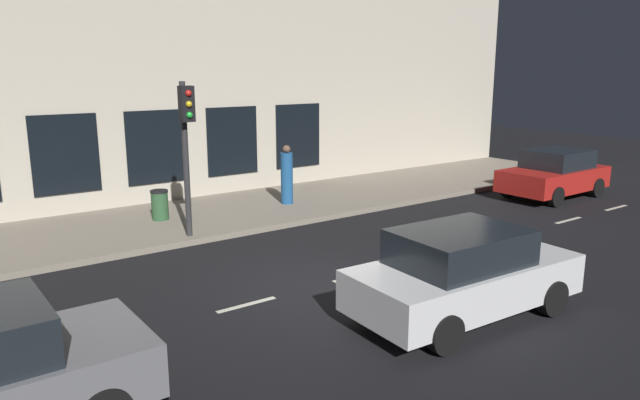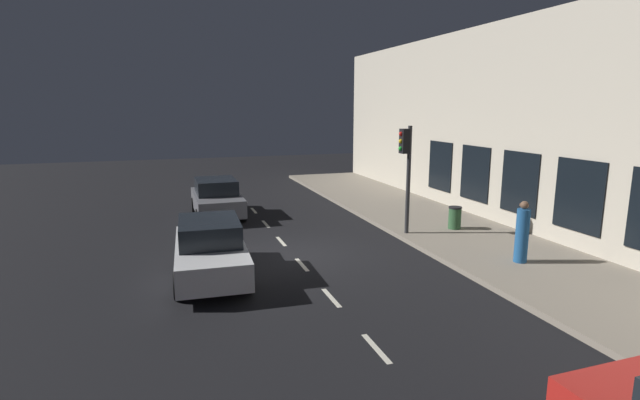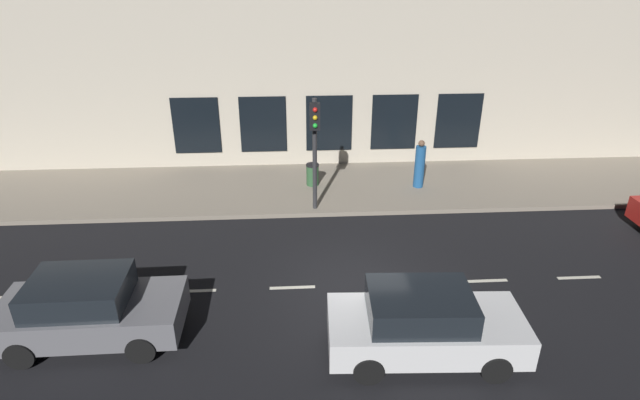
{
  "view_description": "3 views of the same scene",
  "coord_description": "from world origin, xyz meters",
  "views": [
    {
      "loc": [
        -8.96,
        6.43,
        4.25
      ],
      "look_at": [
        0.52,
        -0.44,
        1.61
      ],
      "focal_mm": 33.04,
      "sensor_mm": 36.0,
      "label": 1
    },
    {
      "loc": [
        -3.67,
        -13.91,
        4.6
      ],
      "look_at": [
        1.31,
        1.29,
        1.44
      ],
      "focal_mm": 26.77,
      "sensor_mm": 36.0,
      "label": 2
    },
    {
      "loc": [
        -11.3,
        1.54,
        7.95
      ],
      "look_at": [
        2.66,
        0.71,
        1.27
      ],
      "focal_mm": 28.94,
      "sensor_mm": 36.0,
      "label": 3
    }
  ],
  "objects": [
    {
      "name": "traffic_light",
      "position": [
        4.28,
        0.78,
        2.73
      ],
      "size": [
        0.49,
        0.32,
        3.78
      ],
      "color": "#2D2D30",
      "rests_on": "sidewalk"
    },
    {
      "name": "lane_centre_line",
      "position": [
        0.0,
        -1.0,
        0.0
      ],
      "size": [
        0.12,
        27.2,
        0.01
      ],
      "color": "beige",
      "rests_on": "ground"
    },
    {
      "name": "building_facade",
      "position": [
        8.8,
        0.0,
        3.85
      ],
      "size": [
        0.65,
        32.0,
        7.73
      ],
      "color": "beige",
      "rests_on": "ground"
    },
    {
      "name": "parked_car_1",
      "position": [
        -1.67,
        6.16,
        0.79
      ],
      "size": [
        1.97,
        4.06,
        1.58
      ],
      "rotation": [
        0.0,
        0.0,
        3.15
      ],
      "color": "slate",
      "rests_on": "ground"
    },
    {
      "name": "sidewalk",
      "position": [
        6.25,
        0.0,
        0.07
      ],
      "size": [
        4.5,
        32.0,
        0.15
      ],
      "color": "gray",
      "rests_on": "ground"
    },
    {
      "name": "pedestrian_0",
      "position": [
        5.97,
        -3.14,
        0.98
      ],
      "size": [
        0.52,
        0.52,
        1.8
      ],
      "rotation": [
        0.0,
        0.0,
        0.68
      ],
      "color": "#1E5189",
      "rests_on": "sidewalk"
    },
    {
      "name": "trash_bin",
      "position": [
        6.36,
        0.77,
        0.56
      ],
      "size": [
        0.48,
        0.48,
        0.82
      ],
      "color": "#2D5633",
      "rests_on": "sidewalk"
    },
    {
      "name": "ground_plane",
      "position": [
        0.0,
        0.0,
        0.0
      ],
      "size": [
        60.0,
        60.0,
        0.0
      ],
      "primitive_type": "plane",
      "color": "black"
    },
    {
      "name": "parked_car_2",
      "position": [
        -2.63,
        -1.21,
        0.79
      ],
      "size": [
        2.04,
        4.27,
        1.58
      ],
      "rotation": [
        0.0,
        0.0,
        3.1
      ],
      "color": "silver",
      "rests_on": "ground"
    }
  ]
}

